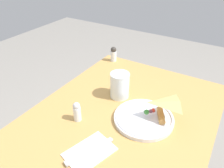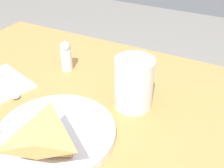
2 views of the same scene
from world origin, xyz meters
name	(u,v)px [view 1 (image 1 of 2)]	position (x,y,z in m)	size (l,w,h in m)	color
dining_table	(119,142)	(0.00, 0.00, 0.63)	(0.93, 0.69, 0.77)	tan
plate_pizza	(145,117)	(0.03, -0.09, 0.79)	(0.23, 0.23, 0.05)	white
milk_glass	(120,86)	(0.12, 0.07, 0.83)	(0.08, 0.08, 0.12)	white
napkin_folded	(90,152)	(-0.20, 0.00, 0.77)	(0.18, 0.15, 0.00)	white
butter_knife	(87,152)	(-0.21, 0.00, 0.78)	(0.17, 0.09, 0.01)	#B2B2B7
salt_shaker	(77,111)	(-0.10, 0.13, 0.81)	(0.03, 0.03, 0.08)	white
pepper_shaker	(114,54)	(0.41, 0.27, 0.81)	(0.03, 0.03, 0.09)	white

